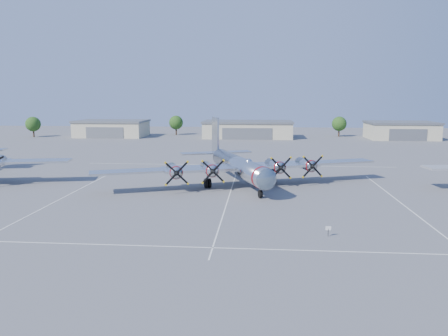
# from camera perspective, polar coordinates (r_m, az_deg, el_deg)

# --- Properties ---
(ground) EXTENTS (260.00, 260.00, 0.00)m
(ground) POSITION_cam_1_polar(r_m,az_deg,el_deg) (60.73, 0.78, -3.35)
(ground) COLOR #5B5B5E
(ground) RESTS_ON ground
(parking_lines) EXTENTS (60.00, 50.08, 0.01)m
(parking_lines) POSITION_cam_1_polar(r_m,az_deg,el_deg) (59.02, 0.66, -3.72)
(parking_lines) COLOR silver
(parking_lines) RESTS_ON ground
(hangar_west) EXTENTS (22.60, 14.60, 5.40)m
(hangar_west) POSITION_cam_1_polar(r_m,az_deg,el_deg) (149.73, -14.43, 5.04)
(hangar_west) COLOR #BCB395
(hangar_west) RESTS_ON ground
(hangar_center) EXTENTS (28.60, 14.60, 5.40)m
(hangar_center) POSITION_cam_1_polar(r_m,az_deg,el_deg) (141.51, 3.12, 5.08)
(hangar_center) COLOR #BCB395
(hangar_center) RESTS_ON ground
(hangar_east) EXTENTS (20.60, 14.60, 5.40)m
(hangar_east) POSITION_cam_1_polar(r_m,az_deg,el_deg) (148.09, 22.09, 4.60)
(hangar_east) COLOR #BCB395
(hangar_east) RESTS_ON ground
(tree_far_west) EXTENTS (4.80, 4.80, 6.64)m
(tree_far_west) POSITION_cam_1_polar(r_m,az_deg,el_deg) (156.11, -23.67, 5.27)
(tree_far_west) COLOR #382619
(tree_far_west) RESTS_ON ground
(tree_west) EXTENTS (4.80, 4.80, 6.64)m
(tree_west) POSITION_cam_1_polar(r_m,az_deg,el_deg) (152.17, -6.28, 5.92)
(tree_west) COLOR #382619
(tree_west) RESTS_ON ground
(tree_east) EXTENTS (4.80, 4.80, 6.64)m
(tree_east) POSITION_cam_1_polar(r_m,az_deg,el_deg) (149.62, 14.82, 5.60)
(tree_east) COLOR #382619
(tree_east) RESTS_ON ground
(main_bomber_b29) EXTENTS (51.34, 43.38, 9.64)m
(main_bomber_b29) POSITION_cam_1_polar(r_m,az_deg,el_deg) (67.66, 1.68, -2.02)
(main_bomber_b29) COLOR silver
(main_bomber_b29) RESTS_ON ground
(info_placard) EXTENTS (0.54, 0.11, 1.03)m
(info_placard) POSITION_cam_1_polar(r_m,az_deg,el_deg) (43.60, 13.47, -7.79)
(info_placard) COLOR black
(info_placard) RESTS_ON ground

